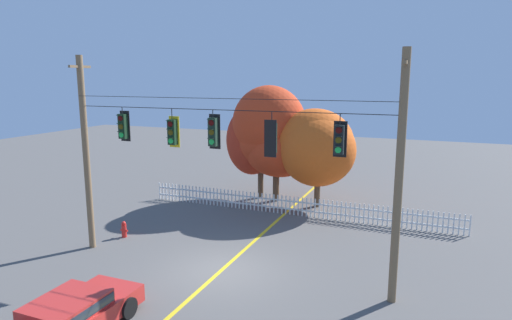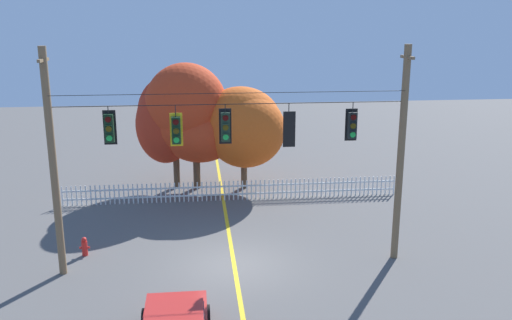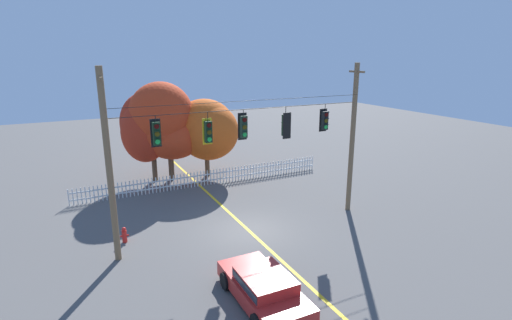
{
  "view_description": "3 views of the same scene",
  "coord_description": "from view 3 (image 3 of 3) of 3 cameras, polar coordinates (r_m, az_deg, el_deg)",
  "views": [
    {
      "loc": [
        6.95,
        -13.69,
        7.06
      ],
      "look_at": [
        1.09,
        0.74,
        4.14
      ],
      "focal_mm": 30.75,
      "sensor_mm": 36.0,
      "label": 1
    },
    {
      "loc": [
        -1.24,
        -18.38,
        8.74
      ],
      "look_at": [
        0.86,
        0.38,
        3.88
      ],
      "focal_mm": 38.09,
      "sensor_mm": 36.0,
      "label": 2
    },
    {
      "loc": [
        -7.42,
        -15.7,
        8.34
      ],
      "look_at": [
        0.75,
        0.74,
        3.33
      ],
      "focal_mm": 27.16,
      "sensor_mm": 36.0,
      "label": 3
    }
  ],
  "objects": [
    {
      "name": "ground",
      "position": [
        19.27,
        -1.05,
        -10.38
      ],
      "size": [
        80.0,
        80.0,
        0.0
      ],
      "primitive_type": "plane",
      "color": "#565451"
    },
    {
      "name": "parked_car",
      "position": [
        14.03,
        1.14,
        -18.2
      ],
      "size": [
        1.98,
        4.19,
        1.15
      ],
      "color": "red",
      "rests_on": "ground"
    },
    {
      "name": "white_picket_fence",
      "position": [
        25.71,
        -7.17,
        -2.6
      ],
      "size": [
        16.65,
        0.06,
        1.0
      ],
      "color": "white",
      "rests_on": "ground"
    },
    {
      "name": "fire_hydrant",
      "position": [
        19.03,
        -18.82,
        -10.39
      ],
      "size": [
        0.38,
        0.22,
        0.74
      ],
      "color": "red",
      "rests_on": "ground"
    },
    {
      "name": "traffic_signal_northbound_secondary",
      "position": [
        16.35,
        -14.46,
        3.81
      ],
      "size": [
        0.43,
        0.38,
        1.34
      ],
      "color": "black"
    },
    {
      "name": "traffic_signal_northbound_primary",
      "position": [
        17.56,
        -1.87,
        4.92
      ],
      "size": [
        0.43,
        0.38,
        1.41
      ],
      "color": "black"
    },
    {
      "name": "autumn_oak_far_east",
      "position": [
        26.78,
        -7.29,
        4.6
      ],
      "size": [
        4.39,
        4.16,
        5.46
      ],
      "color": "brown",
      "rests_on": "ground"
    },
    {
      "name": "autumn_maple_near_fence",
      "position": [
        26.72,
        -15.47,
        5.19
      ],
      "size": [
        3.99,
        3.43,
        6.37
      ],
      "color": "brown",
      "rests_on": "ground"
    },
    {
      "name": "traffic_signal_eastbound_side",
      "position": [
        18.57,
        4.38,
        5.13
      ],
      "size": [
        0.43,
        0.38,
        1.52
      ],
      "color": "black"
    },
    {
      "name": "traffic_signal_southbound_primary",
      "position": [
        16.96,
        -7.06,
        4.16
      ],
      "size": [
        0.43,
        0.38,
        1.45
      ],
      "color": "black"
    },
    {
      "name": "signal_support_span",
      "position": [
        17.89,
        -1.11,
        1.45
      ],
      "size": [
        12.46,
        1.1,
        7.95
      ],
      "color": "brown",
      "rests_on": "ground"
    },
    {
      "name": "lane_centerline_stripe",
      "position": [
        19.27,
        -1.05,
        -10.37
      ],
      "size": [
        0.16,
        36.0,
        0.01
      ],
      "primitive_type": "cube",
      "color": "gold",
      "rests_on": "ground"
    },
    {
      "name": "traffic_signal_westbound_side",
      "position": [
        19.82,
        10.05,
        5.78
      ],
      "size": [
        0.43,
        0.38,
        1.4
      ],
      "color": "black"
    },
    {
      "name": "autumn_maple_mid",
      "position": [
        26.39,
        -13.19,
        5.03
      ],
      "size": [
        4.82,
        3.88,
        6.67
      ],
      "color": "brown",
      "rests_on": "ground"
    }
  ]
}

